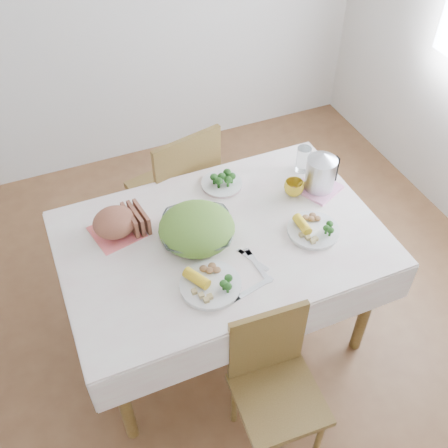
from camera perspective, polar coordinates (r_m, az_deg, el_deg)
name	(u,v)px	position (r m, az deg, el deg)	size (l,w,h in m)	color
floor	(222,328)	(3.06, -0.20, -11.25)	(3.60, 3.60, 0.00)	brown
dining_table	(222,287)	(2.76, -0.22, -6.93)	(1.40, 0.90, 0.75)	brown
tablecloth	(222,237)	(2.47, -0.25, -1.48)	(1.50, 1.00, 0.01)	white
chair_near	(280,391)	(2.36, 6.11, -17.66)	(0.37, 0.37, 0.81)	brown
chair_far	(173,190)	(3.17, -5.58, 3.70)	(0.43, 0.43, 0.96)	brown
salad_bowl	(197,232)	(2.43, -2.97, -0.86)	(0.33, 0.33, 0.08)	white
dinner_plate_left	(210,285)	(2.26, -1.49, -6.66)	(0.27, 0.27, 0.02)	white
dinner_plate_right	(313,230)	(2.52, 9.68, -0.69)	(0.25, 0.25, 0.02)	white
broccoli_plate	(222,184)	(2.73, -0.25, 4.38)	(0.21, 0.21, 0.02)	beige
napkin	(117,232)	(2.54, -11.60, -0.84)	(0.22, 0.22, 0.00)	#FF6C6A
bread_loaf	(115,223)	(2.50, -11.78, 0.06)	(0.21, 0.19, 0.12)	brown
yellow_mug	(294,188)	(2.68, 7.61, 3.92)	(0.10, 0.10, 0.08)	yellow
glass_tumbler	(303,160)	(2.82, 8.61, 6.89)	(0.07, 0.07, 0.14)	white
pink_tray	(318,188)	(2.75, 10.20, 3.91)	(0.19, 0.19, 0.02)	#F897C5
electric_kettle	(321,171)	(2.68, 10.50, 5.72)	(0.15, 0.15, 0.21)	#B2B5BA
fork_left	(253,260)	(2.37, 3.22, -3.94)	(0.02, 0.17, 0.00)	silver
fork_right	(258,266)	(2.35, 3.74, -4.60)	(0.02, 0.21, 0.00)	silver
knife	(253,289)	(2.26, 3.15, -7.08)	(0.02, 0.22, 0.00)	silver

